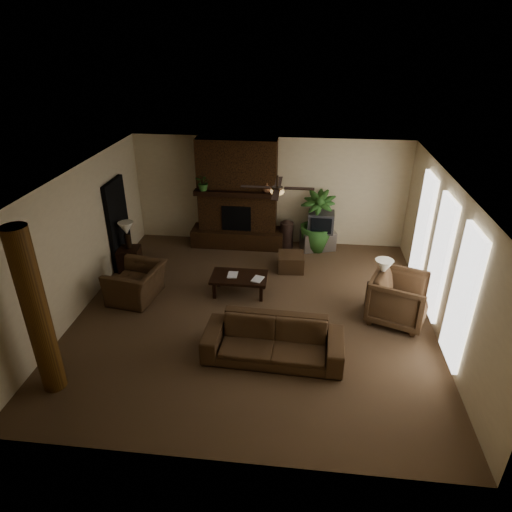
# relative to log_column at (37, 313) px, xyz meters

# --- Properties ---
(room_shell) EXTENTS (7.00, 7.00, 7.00)m
(room_shell) POSITION_rel_log_column_xyz_m (2.95, 2.40, 0.00)
(room_shell) COLOR brown
(room_shell) RESTS_ON ground
(fireplace) EXTENTS (2.40, 0.70, 2.80)m
(fireplace) POSITION_rel_log_column_xyz_m (2.15, 5.62, -0.24)
(fireplace) COLOR #432611
(fireplace) RESTS_ON ground
(windows) EXTENTS (0.08, 3.65, 2.35)m
(windows) POSITION_rel_log_column_xyz_m (6.40, 2.60, -0.05)
(windows) COLOR white
(windows) RESTS_ON ground
(log_column) EXTENTS (0.36, 0.36, 2.80)m
(log_column) POSITION_rel_log_column_xyz_m (0.00, 0.00, 0.00)
(log_column) COLOR brown
(log_column) RESTS_ON ground
(doorway) EXTENTS (0.10, 1.00, 2.10)m
(doorway) POSITION_rel_log_column_xyz_m (-0.49, 4.20, -0.35)
(doorway) COLOR black
(doorway) RESTS_ON ground
(ceiling_fan) EXTENTS (1.35, 1.35, 0.37)m
(ceiling_fan) POSITION_rel_log_column_xyz_m (3.35, 2.70, 1.13)
(ceiling_fan) COLOR black
(ceiling_fan) RESTS_ON ceiling
(sofa) EXTENTS (2.43, 0.81, 0.94)m
(sofa) POSITION_rel_log_column_xyz_m (3.44, 1.11, -0.93)
(sofa) COLOR #4B3520
(sofa) RESTS_ON ground
(armchair_left) EXTENTS (0.89, 1.22, 0.98)m
(armchair_left) POSITION_rel_log_column_xyz_m (0.41, 2.70, -0.91)
(armchair_left) COLOR #4B3520
(armchair_left) RESTS_ON ground
(armchair_right) EXTENTS (1.29, 1.32, 1.08)m
(armchair_right) POSITION_rel_log_column_xyz_m (5.78, 2.49, -0.86)
(armchair_right) COLOR #4B3520
(armchair_right) RESTS_ON ground
(coffee_table) EXTENTS (1.20, 0.70, 0.43)m
(coffee_table) POSITION_rel_log_column_xyz_m (2.55, 3.13, -1.03)
(coffee_table) COLOR black
(coffee_table) RESTS_ON ground
(ottoman) EXTENTS (0.64, 0.64, 0.40)m
(ottoman) POSITION_rel_log_column_xyz_m (3.61, 4.33, -1.20)
(ottoman) COLOR #4B3520
(ottoman) RESTS_ON ground
(tv_stand) EXTENTS (0.96, 0.73, 0.50)m
(tv_stand) POSITION_rel_log_column_xyz_m (4.26, 5.55, -1.15)
(tv_stand) COLOR #ADAEB0
(tv_stand) RESTS_ON ground
(tv) EXTENTS (0.67, 0.55, 0.52)m
(tv) POSITION_rel_log_column_xyz_m (4.31, 5.54, -0.64)
(tv) COLOR #3B3B3D
(tv) RESTS_ON tv_stand
(floor_vase) EXTENTS (0.34, 0.34, 0.77)m
(floor_vase) POSITION_rel_log_column_xyz_m (3.44, 5.55, -0.97)
(floor_vase) COLOR #33221C
(floor_vase) RESTS_ON ground
(floor_plant) EXTENTS (1.23, 1.72, 0.87)m
(floor_plant) POSITION_rel_log_column_xyz_m (4.20, 5.55, -0.97)
(floor_plant) COLOR #326026
(floor_plant) RESTS_ON ground
(side_table_left) EXTENTS (0.56, 0.56, 0.55)m
(side_table_left) POSITION_rel_log_column_xyz_m (-0.20, 3.91, -1.12)
(side_table_left) COLOR black
(side_table_left) RESTS_ON ground
(lamp_left) EXTENTS (0.38, 0.38, 0.65)m
(lamp_left) POSITION_rel_log_column_xyz_m (-0.20, 3.96, -0.40)
(lamp_left) COLOR black
(lamp_left) RESTS_ON side_table_left
(side_table_right) EXTENTS (0.54, 0.54, 0.55)m
(side_table_right) POSITION_rel_log_column_xyz_m (5.45, 2.74, -1.12)
(side_table_right) COLOR black
(side_table_right) RESTS_ON ground
(lamp_right) EXTENTS (0.43, 0.43, 0.65)m
(lamp_right) POSITION_rel_log_column_xyz_m (5.45, 2.71, -0.40)
(lamp_right) COLOR black
(lamp_right) RESTS_ON side_table_right
(mantel_plant) EXTENTS (0.50, 0.52, 0.33)m
(mantel_plant) POSITION_rel_log_column_xyz_m (1.36, 5.33, 0.32)
(mantel_plant) COLOR #326026
(mantel_plant) RESTS_ON fireplace
(mantel_vase) EXTENTS (0.26, 0.27, 0.22)m
(mantel_vase) POSITION_rel_log_column_xyz_m (2.93, 5.39, 0.27)
(mantel_vase) COLOR brown
(mantel_vase) RESTS_ON fireplace
(book_a) EXTENTS (0.22, 0.03, 0.29)m
(book_a) POSITION_rel_log_column_xyz_m (2.30, 3.13, -0.83)
(book_a) COLOR #999999
(book_a) RESTS_ON coffee_table
(book_b) EXTENTS (0.21, 0.08, 0.29)m
(book_b) POSITION_rel_log_column_xyz_m (2.86, 3.05, -0.82)
(book_b) COLOR #999999
(book_b) RESTS_ON coffee_table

